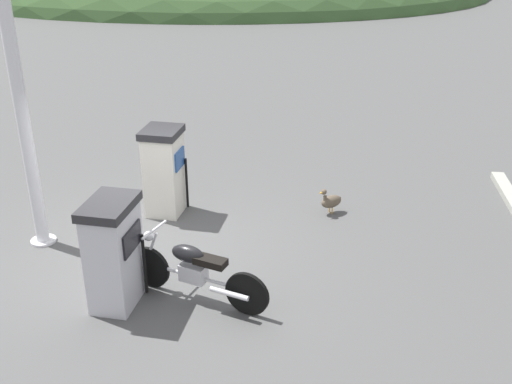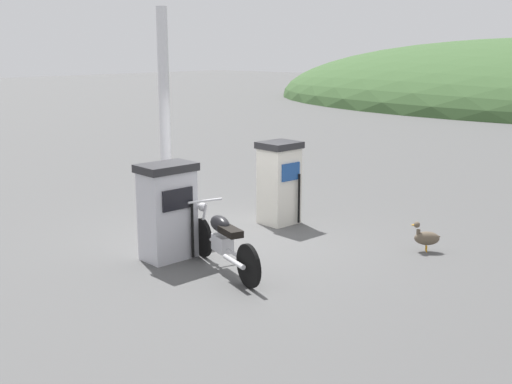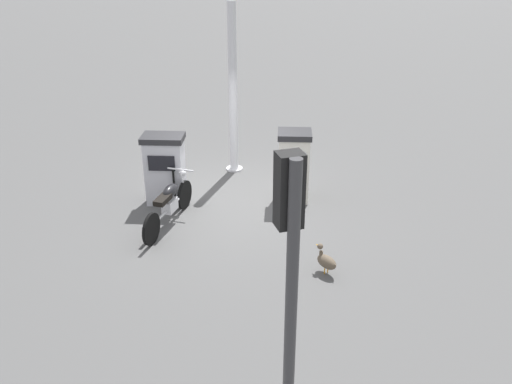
# 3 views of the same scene
# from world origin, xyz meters

# --- Properties ---
(ground_plane) EXTENTS (120.00, 120.00, 0.00)m
(ground_plane) POSITION_xyz_m (0.00, 0.00, 0.00)
(ground_plane) COLOR #4C4C4C
(fuel_pump_near) EXTENTS (0.68, 0.91, 1.50)m
(fuel_pump_near) POSITION_xyz_m (-0.17, -1.35, 0.76)
(fuel_pump_near) COLOR silver
(fuel_pump_near) RESTS_ON ground
(fuel_pump_far) EXTENTS (0.71, 0.75, 1.54)m
(fuel_pump_far) POSITION_xyz_m (-0.17, 1.35, 0.78)
(fuel_pump_far) COLOR silver
(fuel_pump_far) RESTS_ON ground
(motorcycle_near_pump) EXTENTS (2.03, 0.90, 0.95)m
(motorcycle_near_pump) POSITION_xyz_m (0.84, -1.19, 0.47)
(motorcycle_near_pump) COLOR black
(motorcycle_near_pump) RESTS_ON ground
(wandering_duck) EXTENTS (0.45, 0.40, 0.49)m
(wandering_duck) POSITION_xyz_m (2.69, 1.61, 0.24)
(wandering_duck) COLOR brown
(wandering_duck) RESTS_ON ground
(canopy_support_pole) EXTENTS (0.40, 0.40, 3.94)m
(canopy_support_pole) POSITION_xyz_m (-1.89, 0.10, 1.89)
(canopy_support_pole) COLOR silver
(canopy_support_pole) RESTS_ON ground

